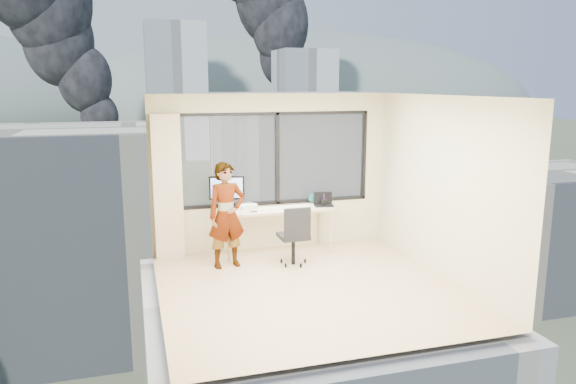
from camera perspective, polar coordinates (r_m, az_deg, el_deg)
name	(u,v)px	position (r m, az deg, el deg)	size (l,w,h in m)	color
floor	(308,288)	(7.54, 2.15, -10.06)	(4.00, 4.00, 0.01)	beige
ceiling	(310,96)	(7.02, 2.31, 10.11)	(4.00, 4.00, 0.01)	white
wall_front	(373,235)	(5.36, 9.00, -4.50)	(4.00, 0.01, 2.60)	beige
wall_left	(154,204)	(6.82, -13.94, -1.28)	(0.01, 4.00, 2.60)	beige
wall_right	(442,187)	(8.02, 15.92, 0.48)	(0.01, 4.00, 2.60)	beige
window_wall	(274,159)	(9.04, -1.47, 3.55)	(3.30, 0.16, 1.55)	black
curtain	(168,187)	(8.70, -12.59, 0.47)	(0.45, 0.14, 2.30)	beige
desk	(277,230)	(8.93, -1.18, -4.08)	(1.80, 0.60, 0.75)	tan
chair	(293,234)	(8.32, 0.56, -4.49)	(0.49, 0.49, 0.96)	black
person	(227,215)	(8.20, -6.50, -2.45)	(0.59, 0.39, 1.61)	#2D2D33
monitor	(227,193)	(8.72, -6.48, -0.08)	(0.57, 0.12, 0.57)	black
game_console	(247,206)	(8.90, -4.40, -1.46)	(0.27, 0.23, 0.07)	white
laptop	(324,200)	(9.01, 3.81, -0.85)	(0.31, 0.33, 0.20)	black
cellphone	(254,212)	(8.61, -3.65, -2.08)	(0.11, 0.05, 0.01)	black
pen_cup	(324,203)	(9.02, 3.78, -1.15)	(0.08, 0.08, 0.10)	black
handbag	(315,198)	(9.22, 2.87, -0.59)	(0.25, 0.13, 0.19)	#0B4245
exterior_ground	(143,159)	(127.78, -15.07, 3.43)	(400.00, 400.00, 0.04)	#515B3D
near_bldg_a	(28,239)	(38.53, -25.81, -4.46)	(16.00, 12.00, 14.00)	beige
near_bldg_b	(302,185)	(47.68, 1.46, 0.78)	(14.00, 13.00, 16.00)	white
near_bldg_c	(550,231)	(48.76, 25.95, -3.76)	(12.00, 10.00, 10.00)	beige
far_tower_b	(176,92)	(127.08, -11.76, 10.34)	(13.00, 13.00, 30.00)	silver
far_tower_c	(304,97)	(154.12, 1.69, 9.96)	(15.00, 15.00, 26.00)	silver
hill_b	(299,111)	(342.69, 1.21, 8.55)	(300.00, 220.00, 96.00)	slate
tree_b	(270,330)	(28.23, -1.88, -14.37)	(7.60, 7.60, 9.00)	#1D501A
tree_c	(392,206)	(53.87, 10.98, -1.45)	(8.40, 8.40, 10.00)	#1D501A
smoke_plume_b	(305,9)	(187.27, 1.85, 18.79)	(30.00, 18.00, 70.00)	black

